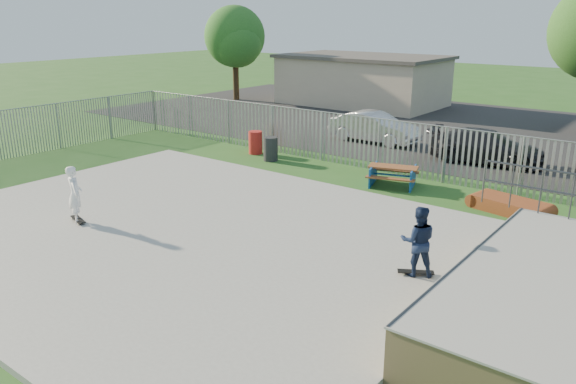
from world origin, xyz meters
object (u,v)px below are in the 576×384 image
Objects in this scene: funbox at (510,206)px; trash_bin_red at (255,143)px; skater_white at (75,194)px; tree_left at (235,37)px; picnic_table at (393,176)px; skater_navy at (418,241)px; car_silver at (374,127)px; car_dark at (487,147)px; trash_bin_grey at (271,149)px.

trash_bin_red reaches higher than funbox.
funbox is at bearing -111.10° from skater_white.
tree_left is at bearing -31.80° from skater_white.
skater_white is (-5.12, -8.96, 0.60)m from picnic_table.
tree_left is (-11.53, 11.27, 3.78)m from trash_bin_red.
funbox is 12.66m from skater_white.
skater_navy is at bearing -32.88° from trash_bin_red.
car_silver reaches higher than trash_bin_red.
car_dark is at bearing -89.39° from skater_white.
car_silver is 2.63× the size of skater_navy.
skater_white is at bearing -57.56° from tree_left.
trash_bin_grey is 0.60× the size of skater_white.
car_dark is 15.53m from skater_white.
picnic_table is 10.34m from skater_white.
trash_bin_red is 0.15× the size of tree_left.
skater_white reaches higher than picnic_table.
trash_bin_red is at bearing 156.33° from picnic_table.
funbox is 0.49× the size of car_dark.
car_dark is 0.71× the size of tree_left.
funbox is 0.52× the size of car_silver.
trash_bin_grey is 8.64m from car_dark.
skater_white reaches higher than car_dark.
funbox is 2.27× the size of trash_bin_grey.
skater_navy is (9.46, -6.41, 0.47)m from trash_bin_grey.
picnic_table is 6.99m from car_silver.
trash_bin_red is (-10.98, 0.99, 0.28)m from funbox.
skater_white is (-1.14, -14.69, 0.24)m from car_silver.
trash_bin_red is 12.80m from skater_navy.
skater_white is at bearing 176.08° from car_silver.
skater_white is (13.29, -20.90, -3.32)m from tree_left.
trash_bin_red is at bearing -53.93° from skater_white.
skater_white is at bearing -13.74° from skater_navy.
trash_bin_grey is 0.23× the size of car_silver.
funbox is (4.10, -0.32, -0.15)m from picnic_table.
trash_bin_red is 0.23× the size of car_silver.
skater_white is at bearing -79.68° from trash_bin_red.
tree_left is at bearing 62.66° from car_dark.
picnic_table is 5.61m from trash_bin_grey.
picnic_table is 0.91× the size of funbox.
picnic_table is 0.32× the size of tree_left.
skater_white is at bearing -137.84° from picnic_table.
skater_navy is 9.38m from skater_white.
picnic_table is 0.44× the size of car_dark.
car_silver is at bearing 73.82° from trash_bin_grey.
skater_navy is at bearing -34.11° from trash_bin_grey.
trash_bin_grey is at bearing -42.66° from tree_left.
picnic_table is at bearing -1.43° from trash_bin_grey.
skater_white is at bearing 146.52° from car_dark.
trash_bin_grey is (1.28, -0.53, 0.00)m from trash_bin_red.
skater_navy is at bearing -76.44° from picnic_table.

